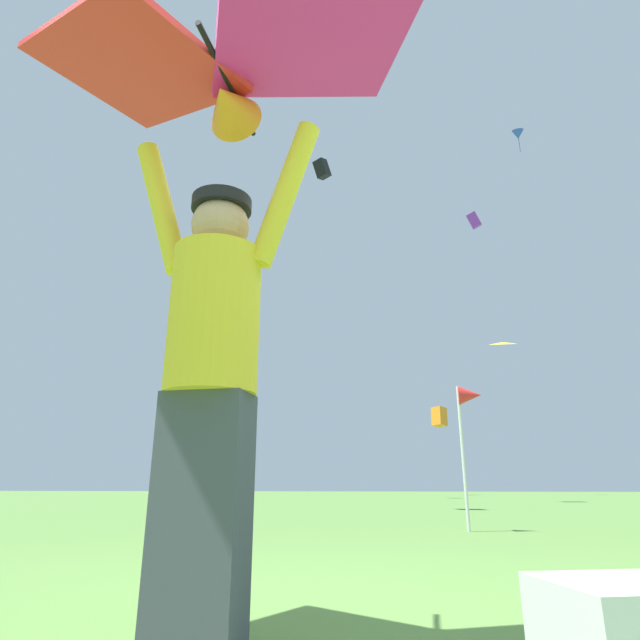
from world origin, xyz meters
TOP-DOWN VIEW (x-y plane):
  - ground_plane at (0.00, 0.00)m, footprint 120.00×120.00m
  - kite_flyer_person at (-0.29, -0.32)m, footprint 0.81×0.35m
  - held_stunt_kite at (-0.29, -0.40)m, footprint 1.81×0.96m
  - distant_kite_orange_mid_right at (1.92, 33.10)m, footprint 1.06×1.19m
  - distant_kite_black_mid_left at (-3.74, 21.47)m, footprint 0.98×0.97m
  - distant_kite_purple_low_left at (5.31, 33.11)m, footprint 1.11×1.00m
  - distant_kite_yellow_high_right at (3.74, 17.55)m, footprint 1.16×1.14m
  - distant_kite_blue_low_right at (7.42, 26.33)m, footprint 0.85×0.97m
  - distant_kite_white_overhead_distant at (-3.05, 9.14)m, footprint 0.99×1.01m
  - marker_flag at (1.09, 4.67)m, footprint 0.30×0.24m

SIDE VIEW (x-z plane):
  - ground_plane at x=0.00m, z-range 0.00..0.00m
  - kite_flyer_person at x=-0.29m, z-range -0.02..1.90m
  - marker_flag at x=1.09m, z-range 0.63..2.34m
  - held_stunt_kite at x=-0.29m, z-range 2.02..2.42m
  - distant_kite_orange_mid_right at x=1.92m, z-range 4.18..5.49m
  - distant_kite_yellow_high_right at x=3.74m, z-range 5.39..5.76m
  - distant_kite_white_overhead_distant at x=-3.05m, z-range 13.17..13.51m
  - distant_kite_black_mid_left at x=-3.74m, z-range 15.93..17.08m
  - distant_kite_purple_low_left at x=5.31m, z-range 18.12..19.47m
  - distant_kite_blue_low_right at x=7.42m, z-range 19.96..21.58m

